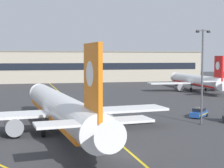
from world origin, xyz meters
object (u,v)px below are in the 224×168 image
airliner_foreground (60,108)px  apron_lamp_post (202,75)px  airliner_background (196,81)px  service_car_second (199,113)px  safety_cone_by_nose_gear (63,113)px

airliner_foreground → apron_lamp_post: apron_lamp_post is taller
airliner_background → apron_lamp_post: apron_lamp_post is taller
service_car_second → airliner_background: bearing=63.8°
airliner_foreground → airliner_background: airliner_foreground is taller
apron_lamp_post → service_car_second: bearing=66.1°
service_car_second → apron_lamp_post: bearing=-113.9°
airliner_foreground → safety_cone_by_nose_gear: (1.64, 15.56, -3.11)m
safety_cone_by_nose_gear → airliner_background: bearing=38.5°
service_car_second → safety_cone_by_nose_gear: size_ratio=7.87×
airliner_background → safety_cone_by_nose_gear: 56.76m
safety_cone_by_nose_gear → airliner_foreground: bearing=-96.0°
apron_lamp_post → service_car_second: apron_lamp_post is taller
airliner_background → service_car_second: 49.10m
airliner_foreground → apron_lamp_post: bearing=2.6°
apron_lamp_post → safety_cone_by_nose_gear: bearing=144.0°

